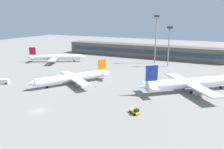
% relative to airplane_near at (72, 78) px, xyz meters
% --- Properties ---
extents(ground_plane, '(400.00, 400.00, 0.00)m').
position_rel_airplane_near_xyz_m(ground_plane, '(6.73, 11.89, -2.89)').
color(ground_plane, gray).
extents(terminal_building, '(113.89, 12.13, 9.00)m').
position_rel_airplane_near_xyz_m(terminal_building, '(6.73, 77.16, 1.61)').
color(terminal_building, '#5B564C').
rests_on(terminal_building, ground_plane).
extents(airplane_near, '(25.03, 33.16, 9.48)m').
position_rel_airplane_near_xyz_m(airplane_near, '(0.00, 0.00, 0.00)').
color(airplane_near, white).
rests_on(airplane_near, ground_plane).
extents(airplane_mid, '(37.88, 32.46, 11.40)m').
position_rel_airplane_near_xyz_m(airplane_mid, '(48.71, 12.24, 0.58)').
color(airplane_mid, white).
rests_on(airplane_mid, ground_plane).
extents(airplane_far, '(35.43, 25.73, 9.63)m').
position_rel_airplane_near_xyz_m(airplane_far, '(-37.81, 36.74, 0.04)').
color(airplane_far, white).
rests_on(airplane_far, ground_plane).
extents(baggage_tug_yellow, '(3.80, 3.31, 1.75)m').
position_rel_airplane_near_xyz_m(baggage_tug_yellow, '(34.86, -17.22, -2.09)').
color(baggage_tug_yellow, yellow).
rests_on(baggage_tug_yellow, ground_plane).
extents(service_van_white, '(5.57, 3.83, 2.08)m').
position_rel_airplane_near_xyz_m(service_van_white, '(-27.88, -12.39, -1.78)').
color(service_van_white, white).
rests_on(service_van_white, ground_plane).
extents(floodlight_tower_west, '(3.20, 0.80, 29.59)m').
position_rel_airplane_near_xyz_m(floodlight_tower_west, '(21.43, 59.65, 13.98)').
color(floodlight_tower_west, gray).
rests_on(floodlight_tower_west, ground_plane).
extents(floodlight_tower_east, '(3.20, 0.80, 23.27)m').
position_rel_airplane_near_xyz_m(floodlight_tower_east, '(30.94, 52.90, 10.72)').
color(floodlight_tower_east, gray).
rests_on(floodlight_tower_east, ground_plane).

